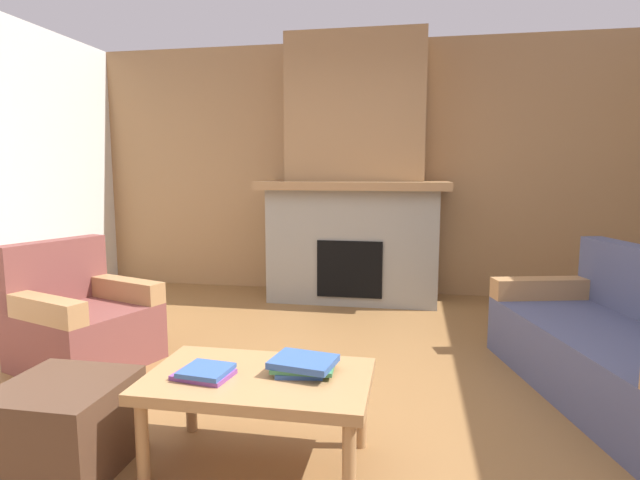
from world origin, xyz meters
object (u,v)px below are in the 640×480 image
coffee_table (259,386)px  ottoman (65,425)px  couch (628,352)px  fireplace (355,188)px  armchair (81,322)px

coffee_table → ottoman: bearing=-168.4°
couch → coffee_table: 2.19m
fireplace → coffee_table: (-0.07, -3.17, -0.79)m
couch → coffee_table: bearing=-151.3°
armchair → couch: bearing=1.2°
armchair → ottoman: (0.73, -1.15, -0.09)m
fireplace → ottoman: size_ratio=5.19×
armchair → ottoman: size_ratio=1.86×
fireplace → coffee_table: bearing=-91.2°
coffee_table → ottoman: (-0.86, -0.18, -0.18)m
coffee_table → couch: bearing=28.7°
fireplace → ottoman: (-0.92, -3.34, -0.96)m
ottoman → fireplace: bearing=74.6°
couch → coffee_table: size_ratio=1.95×
armchair → coffee_table: size_ratio=0.97×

